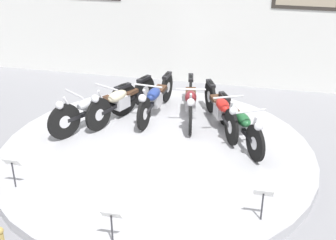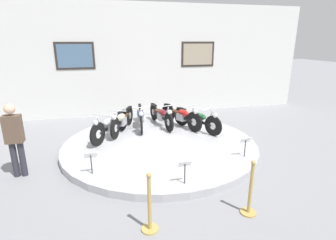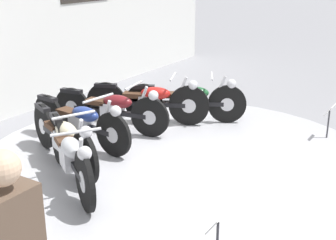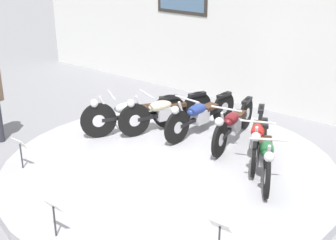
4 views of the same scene
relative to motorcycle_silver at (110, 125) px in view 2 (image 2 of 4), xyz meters
name	(u,v)px [view 2 (image 2 of 4)]	position (x,y,z in m)	size (l,w,h in m)	color
ground_plane	(160,147)	(1.35, -0.64, -0.57)	(60.00, 60.00, 0.00)	gray
display_platform	(160,144)	(1.35, -0.64, -0.48)	(5.40, 5.40, 0.17)	#ADADB2
back_wall	(140,60)	(1.35, 3.12, 1.59)	(14.00, 0.22, 4.32)	silver
motorcycle_silver	(110,125)	(0.00, 0.00, 0.00)	(1.15, 1.71, 0.81)	black
motorcycle_cream	(122,120)	(0.39, 0.48, -0.01)	(0.84, 1.84, 0.79)	black
motorcycle_blue	(141,116)	(1.00, 0.75, -0.02)	(0.54, 1.96, 0.78)	black
motorcycle_maroon	(161,115)	(1.70, 0.75, -0.02)	(0.54, 1.94, 0.78)	black
motorcycle_red	(181,115)	(2.31, 0.48, -0.01)	(0.84, 1.86, 0.80)	black
motorcycle_green	(197,119)	(2.70, 0.00, -0.02)	(0.98, 1.76, 0.79)	black
info_placard_front_left	(91,158)	(-0.47, -2.12, -0.03)	(0.26, 0.11, 0.51)	#333338
info_placard_front_centre	(185,167)	(1.35, -2.99, -0.03)	(0.26, 0.11, 0.51)	#333338
info_placard_front_right	(246,143)	(3.17, -2.12, -0.03)	(0.26, 0.11, 0.51)	#333338
visitor_standing	(14,137)	(-2.05, -1.51, 0.38)	(0.36, 0.22, 1.67)	#2D2D38
stanchion_post_left_of_entry	(150,212)	(0.47, -3.95, -0.22)	(0.28, 0.28, 1.02)	tan
stanchion_post_right_of_entry	(250,196)	(2.23, -3.95, -0.22)	(0.28, 0.28, 1.02)	tan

